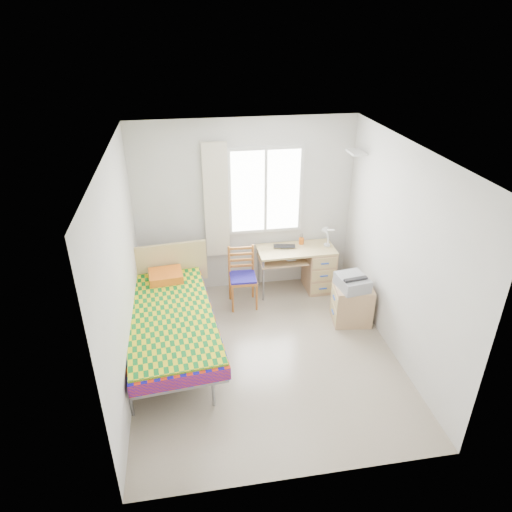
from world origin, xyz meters
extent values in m
plane|color=#BCAD93|center=(0.00, 0.00, 0.00)|extent=(3.50, 3.50, 0.00)
plane|color=white|center=(0.00, 0.00, 2.60)|extent=(3.50, 3.50, 0.00)
plane|color=silver|center=(0.00, 1.75, 1.30)|extent=(3.20, 0.00, 3.20)
plane|color=silver|center=(-1.60, 0.00, 1.30)|extent=(0.00, 3.50, 3.50)
plane|color=silver|center=(1.60, 0.00, 1.30)|extent=(0.00, 3.50, 3.50)
cube|color=white|center=(0.30, 1.73, 1.55)|extent=(1.10, 0.04, 1.30)
cube|color=white|center=(0.30, 1.72, 1.55)|extent=(1.00, 0.02, 1.20)
cube|color=white|center=(0.30, 1.72, 1.55)|extent=(0.04, 0.02, 1.20)
cube|color=beige|center=(-0.42, 1.68, 1.45)|extent=(0.35, 0.05, 1.70)
cube|color=white|center=(1.49, 1.40, 2.15)|extent=(0.20, 0.32, 0.03)
cube|color=gray|center=(-1.15, 0.29, 0.38)|extent=(1.21, 2.32, 0.07)
cube|color=red|center=(-1.15, 0.29, 0.47)|extent=(1.25, 2.35, 0.16)
cube|color=#D4CA0E|center=(-1.15, 0.27, 0.56)|extent=(1.22, 2.23, 0.03)
cube|color=tan|center=(-1.15, 1.38, 0.67)|extent=(1.07, 0.15, 0.62)
cube|color=orange|center=(-1.20, 1.11, 0.63)|extent=(0.48, 0.42, 0.11)
cylinder|color=gray|center=(-1.58, -0.73, 0.18)|extent=(0.04, 0.04, 0.36)
cylinder|color=gray|center=(-0.71, 1.31, 0.18)|extent=(0.04, 0.04, 0.36)
cube|color=tan|center=(0.72, 1.45, 0.70)|extent=(1.16, 0.54, 0.03)
cube|color=tan|center=(1.10, 1.45, 0.34)|extent=(0.41, 0.51, 0.69)
cube|color=tan|center=(0.51, 1.45, 0.55)|extent=(0.70, 0.50, 0.02)
cylinder|color=gray|center=(0.19, 1.24, 0.34)|extent=(0.03, 0.03, 0.69)
cylinder|color=gray|center=(0.19, 1.67, 0.34)|extent=(0.03, 0.03, 0.69)
cube|color=#A65F20|center=(-0.12, 1.18, 0.43)|extent=(0.40, 0.40, 0.04)
cube|color=navy|center=(-0.12, 1.18, 0.46)|extent=(0.38, 0.38, 0.04)
cube|color=#A65F20|center=(-0.12, 1.35, 0.70)|extent=(0.35, 0.04, 0.38)
cylinder|color=#A65F20|center=(-0.30, 1.01, 0.22)|extent=(0.03, 0.03, 0.43)
cylinder|color=#A65F20|center=(0.05, 1.35, 0.44)|extent=(0.04, 0.04, 0.89)
cube|color=tan|center=(1.31, 0.54, 0.28)|extent=(0.56, 0.52, 0.55)
cube|color=tan|center=(1.05, 0.54, 0.40)|extent=(0.07, 0.41, 0.20)
cube|color=tan|center=(1.05, 0.54, 0.17)|extent=(0.07, 0.41, 0.20)
cube|color=gray|center=(1.27, 0.51, 0.64)|extent=(0.42, 0.47, 0.17)
cube|color=black|center=(1.27, 0.51, 0.72)|extent=(0.33, 0.38, 0.02)
imported|color=black|center=(0.55, 1.48, 0.73)|extent=(0.35, 0.26, 0.03)
cylinder|color=orange|center=(0.84, 1.60, 0.76)|extent=(0.09, 0.09, 0.09)
cylinder|color=white|center=(1.20, 1.47, 0.73)|extent=(0.10, 0.10, 0.03)
cylinder|color=white|center=(1.20, 1.47, 0.88)|extent=(0.02, 0.12, 0.27)
cylinder|color=white|center=(1.18, 1.39, 1.02)|extent=(0.13, 0.24, 0.11)
cone|color=white|center=(1.10, 1.29, 1.05)|extent=(0.14, 0.15, 0.13)
imported|color=gray|center=(0.56, 1.43, 0.59)|extent=(0.16, 0.21, 0.02)
camera|label=1|loc=(-0.86, -4.42, 3.79)|focal=32.00mm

